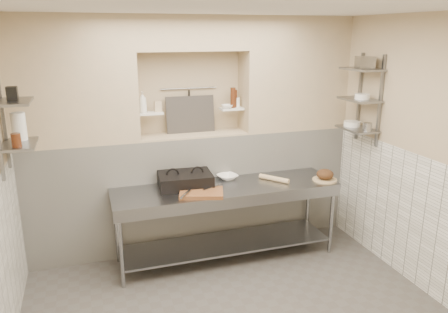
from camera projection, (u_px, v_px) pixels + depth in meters
name	position (u px, v px, depth m)	size (l,w,h in m)	color
wall_right	(437.00, 159.00, 4.32)	(0.10, 3.90, 2.80)	tan
wall_back	(188.00, 131.00, 5.54)	(4.00, 0.10, 2.80)	tan
backwall_lower	(194.00, 189.00, 5.51)	(4.00, 0.40, 1.40)	white
alcove_sill	(193.00, 134.00, 5.31)	(1.30, 0.40, 0.02)	tan
backwall_pillar_left	(73.00, 81.00, 4.73)	(1.35, 0.40, 1.40)	tan
backwall_pillar_right	(293.00, 74.00, 5.52)	(1.35, 0.40, 1.40)	tan
backwall_header	(191.00, 33.00, 4.98)	(1.30, 0.40, 0.40)	tan
wainscot_right	(423.00, 224.00, 4.50)	(0.02, 3.90, 1.40)	white
alcove_shelf_left	(151.00, 113.00, 5.08)	(0.28, 0.16, 0.03)	white
alcove_shelf_right	(232.00, 109.00, 5.38)	(0.28, 0.16, 0.03)	white
utensil_rail	(189.00, 88.00, 5.32)	(0.02, 0.02, 0.70)	gray
hanging_steel	(189.00, 102.00, 5.35)	(0.02, 0.02, 0.30)	black
splash_panel	(190.00, 114.00, 5.34)	(0.60, 0.02, 0.45)	#383330
shelf_rail_left_a	(4.00, 120.00, 4.16)	(0.03, 0.03, 0.95)	slate
wall_shelf_left_lower	(19.00, 144.00, 4.07)	(0.30, 0.50, 0.03)	slate
wall_shelf_left_upper	(14.00, 102.00, 3.96)	(0.30, 0.50, 0.03)	slate
shelf_rail_right_a	(359.00, 97.00, 5.32)	(0.03, 0.03, 1.05)	slate
shelf_rail_right_b	(380.00, 102.00, 4.96)	(0.03, 0.03, 1.05)	slate
wall_shelf_right_lower	(357.00, 129.00, 5.19)	(0.30, 0.50, 0.03)	slate
wall_shelf_right_mid	(359.00, 100.00, 5.10)	(0.30, 0.50, 0.03)	slate
wall_shelf_right_upper	(362.00, 69.00, 5.00)	(0.30, 0.50, 0.03)	slate
prep_table	(227.00, 208.00, 5.08)	(2.60, 0.70, 0.90)	gray
panini_press	(185.00, 180.00, 4.98)	(0.63, 0.48, 0.16)	black
cutting_board	(201.00, 193.00, 4.76)	(0.47, 0.33, 0.04)	brown
knife_blade	(213.00, 187.00, 4.87)	(0.28, 0.03, 0.01)	gray
tongs	(186.00, 193.00, 4.64)	(0.03, 0.03, 0.27)	gray
mixing_bowl	(227.00, 177.00, 5.26)	(0.24, 0.24, 0.06)	white
rolling_pin	(274.00, 179.00, 5.20)	(0.06, 0.06, 0.38)	#DCBD89
bread_board	(325.00, 180.00, 5.22)	(0.29, 0.29, 0.02)	#DCBD89
bread_loaf	(325.00, 174.00, 5.20)	(0.20, 0.20, 0.12)	#4C2D19
bottle_soap	(143.00, 102.00, 5.02)	(0.09, 0.09, 0.24)	white
jar_alcove	(158.00, 106.00, 5.11)	(0.08, 0.08, 0.12)	tan
bowl_alcove	(227.00, 106.00, 5.34)	(0.14, 0.14, 0.04)	white
condiment_a	(235.00, 99.00, 5.38)	(0.06, 0.06, 0.22)	#451E0D
condiment_b	(233.00, 98.00, 5.35)	(0.06, 0.06, 0.25)	#451E0D
condiment_c	(237.00, 102.00, 5.41)	(0.07, 0.07, 0.12)	white
jug_left	(19.00, 126.00, 4.15)	(0.13, 0.13, 0.27)	white
jar_left	(16.00, 140.00, 3.91)	(0.08, 0.08, 0.13)	#451E0D
box_left_upper	(12.00, 94.00, 3.92)	(0.09, 0.09, 0.13)	black
bowl_right	(352.00, 124.00, 5.28)	(0.20, 0.20, 0.06)	white
canister_right	(367.00, 127.00, 5.00)	(0.10, 0.10, 0.10)	gray
bowl_right_mid	(362.00, 96.00, 5.04)	(0.17, 0.17, 0.06)	white
basket_right	(365.00, 62.00, 4.94)	(0.17, 0.21, 0.13)	gray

